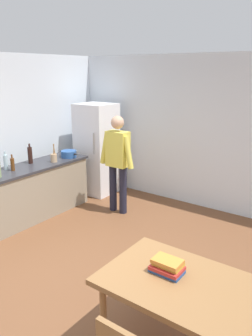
% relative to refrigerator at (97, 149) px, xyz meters
% --- Properties ---
extents(ground_plane, '(14.00, 14.00, 0.00)m').
position_rel_refrigerator_xyz_m(ground_plane, '(1.90, -2.40, -0.90)').
color(ground_plane, brown).
extents(wall_back, '(6.40, 0.12, 2.70)m').
position_rel_refrigerator_xyz_m(wall_back, '(1.90, 0.60, 0.45)').
color(wall_back, silver).
rests_on(wall_back, ground_plane).
extents(kitchen_counter, '(0.64, 2.20, 0.90)m').
position_rel_refrigerator_xyz_m(kitchen_counter, '(-0.10, -1.60, -0.45)').
color(kitchen_counter, gray).
rests_on(kitchen_counter, ground_plane).
extents(refrigerator, '(0.70, 0.67, 1.80)m').
position_rel_refrigerator_xyz_m(refrigerator, '(0.00, 0.00, 0.00)').
color(refrigerator, white).
rests_on(refrigerator, ground_plane).
extents(person, '(0.70, 0.22, 1.70)m').
position_rel_refrigerator_xyz_m(person, '(0.95, -0.55, 0.08)').
color(person, '#1E1E2D').
rests_on(person, ground_plane).
extents(dining_table, '(1.40, 0.90, 0.75)m').
position_rel_refrigerator_xyz_m(dining_table, '(3.30, -2.70, -0.23)').
color(dining_table, olive).
rests_on(dining_table, ground_plane).
extents(cooking_pot, '(0.40, 0.28, 0.12)m').
position_rel_refrigerator_xyz_m(cooking_pot, '(0.00, -0.78, 0.06)').
color(cooking_pot, '#285193').
rests_on(cooking_pot, kitchen_counter).
extents(utensil_jar, '(0.11, 0.11, 0.32)m').
position_rel_refrigerator_xyz_m(utensil_jar, '(0.03, -1.16, 0.08)').
color(utensil_jar, tan).
rests_on(utensil_jar, kitchen_counter).
extents(bottle_water_clear, '(0.07, 0.07, 0.30)m').
position_rel_refrigerator_xyz_m(bottle_water_clear, '(-0.24, -1.92, 0.13)').
color(bottle_water_clear, silver).
rests_on(bottle_water_clear, kitchen_counter).
extents(bottle_wine_dark, '(0.08, 0.08, 0.34)m').
position_rel_refrigerator_xyz_m(bottle_wine_dark, '(-0.22, -1.45, 0.15)').
color(bottle_wine_dark, black).
rests_on(bottle_wine_dark, kitchen_counter).
extents(bottle_beer_brown, '(0.06, 0.06, 0.26)m').
position_rel_refrigerator_xyz_m(bottle_beer_brown, '(-0.10, -1.89, 0.11)').
color(bottle_beer_brown, '#5B3314').
rests_on(bottle_beer_brown, kitchen_counter).
extents(book_stack, '(0.28, 0.19, 0.13)m').
position_rel_refrigerator_xyz_m(book_stack, '(3.10, -2.66, -0.09)').
color(book_stack, '#284C8E').
rests_on(book_stack, dining_table).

